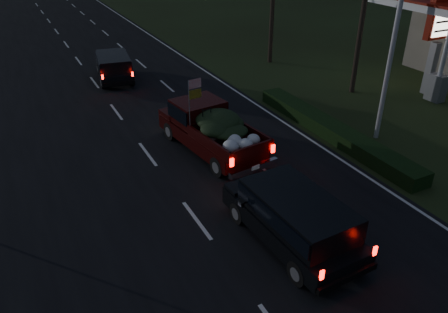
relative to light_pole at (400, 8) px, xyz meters
name	(u,v)px	position (x,y,z in m)	size (l,w,h in m)	color
ground	(197,221)	(-9.50, -2.00, -5.48)	(120.00, 120.00, 0.00)	black
road_asphalt	(197,220)	(-9.50, -2.00, -5.47)	(14.00, 120.00, 0.02)	black
hedge_row	(331,130)	(-1.70, 1.00, -5.18)	(1.00, 10.00, 0.60)	black
light_pole	(400,8)	(0.00, 0.00, 0.00)	(0.50, 0.90, 9.16)	silver
gas_price_pylon	(441,23)	(6.50, 2.99, -1.71)	(2.00, 0.41, 5.57)	gray
pickup_truck	(211,126)	(-7.00, 2.23, -4.42)	(2.74, 5.62, 2.84)	black
lead_suv	(114,65)	(-8.26, 12.94, -4.54)	(2.41, 4.54, 1.24)	black
rear_suv	(295,215)	(-7.41, -4.29, -4.46)	(2.32, 4.78, 1.35)	black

